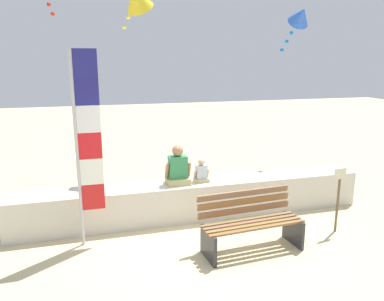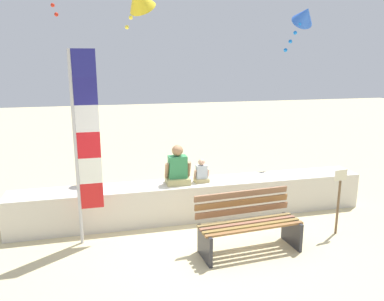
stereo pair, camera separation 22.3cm
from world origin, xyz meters
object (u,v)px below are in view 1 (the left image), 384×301
object	(u,v)px
person_adult	(178,169)
sign_post	(338,194)
park_bench	(250,224)
flag_banner	(85,140)
kite_blue	(301,16)
person_child	(201,173)

from	to	relation	value
person_adult	sign_post	size ratio (longest dim) A/B	0.64
park_bench	flag_banner	world-z (taller)	flag_banner
person_adult	kite_blue	world-z (taller)	kite_blue
park_bench	person_child	distance (m)	1.53
sign_post	person_adult	bearing A→B (deg)	153.05
park_bench	kite_blue	world-z (taller)	kite_blue
person_child	park_bench	bearing A→B (deg)	-76.02
person_adult	flag_banner	xyz separation A→B (m)	(-1.57, -0.58, 0.74)
person_child	kite_blue	size ratio (longest dim) A/B	0.42
kite_blue	park_bench	bearing A→B (deg)	-130.25
park_bench	sign_post	size ratio (longest dim) A/B	1.44
park_bench	flag_banner	bearing A→B (deg)	160.50
flag_banner	kite_blue	distance (m)	5.37
person_child	flag_banner	world-z (taller)	flag_banner
person_adult	flag_banner	world-z (taller)	flag_banner
sign_post	person_child	bearing A→B (deg)	148.16
kite_blue	sign_post	world-z (taller)	kite_blue
person_child	flag_banner	xyz separation A→B (m)	(-2.02, -0.58, 0.85)
kite_blue	sign_post	bearing A→B (deg)	-102.85
person_child	flag_banner	size ratio (longest dim) A/B	0.14
park_bench	person_adult	world-z (taller)	person_adult
park_bench	person_child	bearing A→B (deg)	103.98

